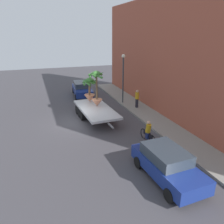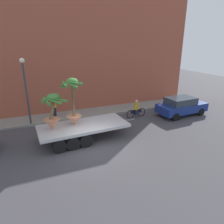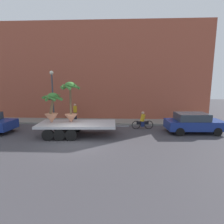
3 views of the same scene
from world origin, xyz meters
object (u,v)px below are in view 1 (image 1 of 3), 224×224
at_px(cyclist, 148,132).
at_px(parked_car, 167,164).
at_px(street_lamp, 123,72).
at_px(flatbed_trailer, 95,110).
at_px(trailing_car, 82,89).
at_px(potted_palm_rear, 90,90).
at_px(pedestrian_near_gate, 137,98).
at_px(potted_palm_middle, 97,89).

distance_m(cyclist, parked_car, 3.97).
distance_m(parked_car, street_lamp, 12.58).
xyz_separation_m(flatbed_trailer, trailing_car, (-7.31, 0.47, 0.06)).
relative_size(potted_palm_rear, street_lamp, 0.46).
xyz_separation_m(cyclist, pedestrian_near_gate, (-6.36, 2.21, 0.37)).
height_order(potted_palm_rear, street_lamp, street_lamp).
relative_size(flatbed_trailer, trailing_car, 1.43).
distance_m(flatbed_trailer, potted_palm_rear, 2.04).
relative_size(flatbed_trailer, potted_palm_rear, 3.00).
bearing_deg(trailing_car, cyclist, 7.87).
height_order(trailing_car, street_lamp, street_lamp).
bearing_deg(parked_car, cyclist, 165.25).
xyz_separation_m(trailing_car, pedestrian_near_gate, (6.29, 3.96, 0.21)).
bearing_deg(trailing_car, street_lamp, 36.62).
bearing_deg(cyclist, pedestrian_near_gate, 160.84).
relative_size(cyclist, street_lamp, 0.38).
bearing_deg(pedestrian_near_gate, trailing_car, -147.84).
distance_m(pedestrian_near_gate, street_lamp, 2.97).
bearing_deg(potted_palm_middle, flatbed_trailer, -45.31).
distance_m(flatbed_trailer, pedestrian_near_gate, 4.55).
bearing_deg(potted_palm_rear, pedestrian_near_gate, 82.89).
xyz_separation_m(potted_palm_rear, trailing_car, (-5.74, 0.49, -1.24)).
bearing_deg(parked_car, street_lamp, 168.16).
bearing_deg(cyclist, street_lamp, 169.54).
relative_size(potted_palm_rear, parked_car, 0.51).
height_order(cyclist, parked_car, parked_car).
height_order(potted_palm_middle, street_lamp, street_lamp).
bearing_deg(street_lamp, cyclist, -10.46).
distance_m(potted_palm_rear, potted_palm_middle, 1.39).
bearing_deg(flatbed_trailer, potted_palm_rear, -179.17).
relative_size(potted_palm_middle, pedestrian_near_gate, 1.76).
bearing_deg(potted_palm_rear, flatbed_trailer, 0.83).
distance_m(flatbed_trailer, trailing_car, 7.32).
distance_m(trailing_car, street_lamp, 5.99).
bearing_deg(street_lamp, potted_palm_middle, -52.72).
relative_size(flatbed_trailer, street_lamp, 1.39).
height_order(cyclist, street_lamp, street_lamp).
height_order(potted_palm_middle, cyclist, potted_palm_middle).
distance_m(flatbed_trailer, potted_palm_middle, 1.72).
bearing_deg(cyclist, potted_palm_rear, -162.05).
xyz_separation_m(flatbed_trailer, cyclist, (5.34, 2.22, -0.10)).
xyz_separation_m(potted_palm_middle, street_lamp, (-2.64, 3.47, 0.79)).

